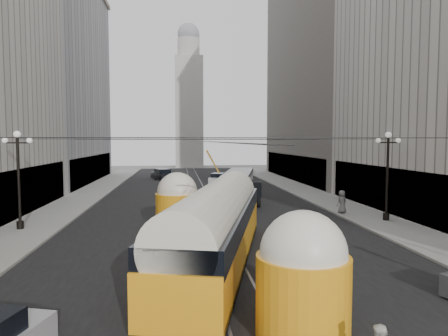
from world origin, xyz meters
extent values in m
cube|color=black|center=(0.00, 32.50, 0.00)|extent=(20.00, 85.00, 0.02)
cube|color=gray|center=(-12.00, 36.00, 0.07)|extent=(4.00, 72.00, 0.15)
cube|color=gray|center=(12.00, 36.00, 0.07)|extent=(4.00, 72.00, 0.15)
cube|color=gray|center=(-0.75, 32.50, 0.00)|extent=(0.12, 85.00, 0.04)
cube|color=gray|center=(0.75, 32.50, 0.00)|extent=(0.12, 85.00, 0.04)
cube|color=black|center=(-14.05, 24.00, 2.00)|extent=(0.10, 18.00, 3.60)
cube|color=#999999|center=(-20.00, 48.00, 14.00)|extent=(12.00, 28.00, 28.00)
cube|color=black|center=(-14.05, 48.00, 2.00)|extent=(0.10, 25.20, 3.60)
cube|color=black|center=(14.05, 22.00, 2.00)|extent=(0.10, 18.00, 3.60)
cube|color=#514C47|center=(20.00, 48.00, 16.00)|extent=(12.00, 32.00, 32.00)
cube|color=black|center=(14.05, 48.00, 2.00)|extent=(0.10, 28.80, 3.60)
cube|color=#B2AFA8|center=(0.00, 80.00, 12.00)|extent=(6.00, 6.00, 24.00)
cylinder|color=#B2AFA8|center=(0.00, 80.00, 26.00)|extent=(4.80, 4.80, 4.00)
sphere|color=gray|center=(0.00, 80.00, 28.96)|extent=(4.80, 4.80, 4.80)
cylinder|color=black|center=(-12.60, 18.00, 3.15)|extent=(0.18, 0.18, 6.00)
cylinder|color=black|center=(-12.60, 18.00, 0.40)|extent=(0.44, 0.44, 0.50)
cylinder|color=black|center=(-12.60, 18.00, 5.75)|extent=(1.60, 0.08, 0.08)
sphere|color=white|center=(-12.60, 18.00, 6.30)|extent=(0.44, 0.44, 0.44)
sphere|color=white|center=(-13.35, 18.00, 5.90)|extent=(0.36, 0.36, 0.36)
sphere|color=white|center=(-11.85, 18.00, 5.90)|extent=(0.36, 0.36, 0.36)
cylinder|color=black|center=(12.60, 18.00, 3.15)|extent=(0.18, 0.18, 6.00)
cylinder|color=black|center=(12.60, 18.00, 0.40)|extent=(0.44, 0.44, 0.50)
cylinder|color=black|center=(12.60, 18.00, 5.75)|extent=(1.60, 0.08, 0.08)
sphere|color=white|center=(12.60, 18.00, 6.30)|extent=(0.44, 0.44, 0.44)
sphere|color=white|center=(11.85, 18.00, 5.90)|extent=(0.36, 0.36, 0.36)
sphere|color=white|center=(13.35, 18.00, 5.90)|extent=(0.36, 0.36, 0.36)
cylinder|color=black|center=(0.00, 4.00, 6.00)|extent=(25.00, 0.03, 0.03)
cylinder|color=black|center=(0.00, 18.00, 6.00)|extent=(25.00, 0.03, 0.03)
cylinder|color=black|center=(0.00, 32.00, 6.00)|extent=(25.00, 0.03, 0.03)
cylinder|color=black|center=(0.00, 46.00, 6.00)|extent=(25.00, 0.03, 0.03)
cylinder|color=black|center=(0.00, 36.00, 5.80)|extent=(0.03, 72.00, 0.03)
cylinder|color=black|center=(0.40, 36.00, 5.80)|extent=(0.03, 72.00, 0.03)
cube|color=orange|center=(-0.50, 9.54, 1.14)|extent=(6.56, 15.40, 1.84)
cube|color=black|center=(-0.50, 9.54, 0.27)|extent=(6.45, 14.96, 0.33)
cube|color=black|center=(-0.50, 9.54, 2.33)|extent=(6.52, 15.19, 0.92)
cylinder|color=silver|center=(-0.50, 9.54, 2.66)|extent=(6.19, 15.10, 2.49)
cylinder|color=orange|center=(1.39, 2.29, 1.25)|extent=(2.82, 2.82, 2.49)
sphere|color=silver|center=(1.39, 2.29, 2.55)|extent=(2.60, 2.60, 2.60)
cylinder|color=orange|center=(-2.39, 16.79, 1.25)|extent=(2.82, 2.82, 2.49)
sphere|color=silver|center=(-2.39, 16.79, 2.55)|extent=(2.60, 2.60, 2.60)
sphere|color=#FFF2BF|center=(1.68, 1.18, 0.92)|extent=(0.36, 0.36, 0.36)
cube|color=gray|center=(3.48, 29.16, 1.46)|extent=(4.85, 11.58, 2.83)
cube|color=black|center=(3.48, 29.16, 1.94)|extent=(4.78, 11.19, 1.04)
cube|color=black|center=(3.48, 23.54, 1.79)|extent=(2.14, 0.59, 1.32)
cylinder|color=black|center=(2.30, 25.36, 0.47)|extent=(0.30, 0.94, 0.94)
cylinder|color=black|center=(4.66, 25.36, 0.47)|extent=(0.30, 0.94, 0.94)
cylinder|color=black|center=(2.30, 32.96, 0.47)|extent=(0.30, 0.94, 0.94)
cylinder|color=black|center=(4.66, 32.96, 0.47)|extent=(0.30, 0.94, 0.94)
cube|color=white|center=(3.08, 45.86, 0.46)|extent=(2.99, 4.61, 0.76)
cube|color=black|center=(3.08, 45.86, 0.99)|extent=(2.20, 2.72, 0.72)
cylinder|color=black|center=(2.29, 44.40, 0.30)|extent=(0.22, 0.61, 0.61)
cylinder|color=black|center=(3.87, 44.40, 0.30)|extent=(0.22, 0.61, 0.61)
cylinder|color=black|center=(2.29, 47.31, 0.30)|extent=(0.22, 0.61, 0.61)
cylinder|color=black|center=(3.87, 47.31, 0.30)|extent=(0.22, 0.61, 0.61)
cube|color=black|center=(-4.83, 52.22, 0.53)|extent=(3.77, 5.39, 0.88)
cube|color=black|center=(-4.83, 52.22, 1.16)|extent=(2.70, 3.22, 0.84)
cylinder|color=black|center=(-5.75, 50.53, 0.35)|extent=(0.22, 0.71, 0.71)
cylinder|color=black|center=(-3.90, 50.53, 0.35)|extent=(0.22, 0.71, 0.71)
cylinder|color=black|center=(-5.75, 53.92, 0.35)|extent=(0.22, 0.71, 0.71)
cylinder|color=black|center=(-3.90, 53.92, 0.35)|extent=(0.22, 0.71, 0.71)
imported|color=black|center=(-2.26, 4.88, 0.84)|extent=(0.41, 0.62, 1.69)
imported|color=slate|center=(10.50, 20.94, 1.06)|extent=(1.03, 0.85, 1.82)
camera|label=1|loc=(-2.26, -9.01, 5.92)|focal=32.00mm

